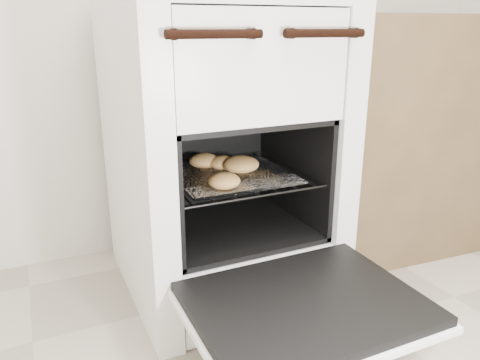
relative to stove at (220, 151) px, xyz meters
name	(u,v)px	position (x,y,z in m)	size (l,w,h in m)	color
stove	(220,151)	(0.00, 0.00, 0.00)	(0.65, 0.73, 1.00)	white
oven_door	(305,306)	(0.00, -0.55, -0.27)	(0.59, 0.46, 0.04)	black
oven_rack	(229,175)	(0.00, -0.07, -0.07)	(0.48, 0.46, 0.01)	black
foil_sheet	(232,175)	(0.00, -0.09, -0.06)	(0.37, 0.33, 0.01)	white
baked_rolls	(225,166)	(-0.01, -0.07, -0.03)	(0.26, 0.37, 0.05)	#DDA358
counter	(391,131)	(0.82, 0.09, -0.03)	(0.93, 0.62, 0.93)	brown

